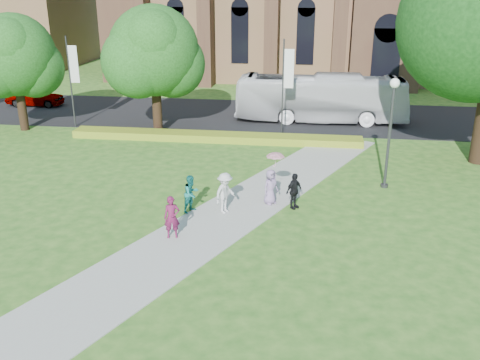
# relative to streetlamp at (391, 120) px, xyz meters

# --- Properties ---
(ground) EXTENTS (160.00, 160.00, 0.00)m
(ground) POSITION_rel_streetlamp_xyz_m (-7.50, -6.50, -3.30)
(ground) COLOR #285D1B
(ground) RESTS_ON ground
(road) EXTENTS (160.00, 10.00, 0.02)m
(road) POSITION_rel_streetlamp_xyz_m (-7.50, 13.50, -3.29)
(road) COLOR black
(road) RESTS_ON ground
(footpath) EXTENTS (15.58, 28.54, 0.04)m
(footpath) POSITION_rel_streetlamp_xyz_m (-7.50, -5.50, -3.28)
(footpath) COLOR #B2B2A8
(footpath) RESTS_ON ground
(flower_hedge) EXTENTS (18.00, 1.40, 0.45)m
(flower_hedge) POSITION_rel_streetlamp_xyz_m (-9.50, 6.70, -3.07)
(flower_hedge) COLOR #B0BC25
(flower_hedge) RESTS_ON ground
(streetlamp) EXTENTS (0.44, 0.44, 5.24)m
(streetlamp) POSITION_rel_streetlamp_xyz_m (0.00, 0.00, 0.00)
(streetlamp) COLOR #38383D
(streetlamp) RESTS_ON ground
(street_tree_0) EXTENTS (5.20, 5.20, 7.50)m
(street_tree_0) POSITION_rel_streetlamp_xyz_m (-22.50, 7.50, 1.58)
(street_tree_0) COLOR #332114
(street_tree_0) RESTS_ON ground
(street_tree_1) EXTENTS (5.60, 5.60, 8.05)m
(street_tree_1) POSITION_rel_streetlamp_xyz_m (-13.50, 8.00, 1.93)
(street_tree_1) COLOR #332114
(street_tree_1) RESTS_ON ground
(banner_pole_0) EXTENTS (0.70, 0.10, 6.00)m
(banner_pole_0) POSITION_rel_streetlamp_xyz_m (-5.39, 8.70, 0.09)
(banner_pole_0) COLOR #38383D
(banner_pole_0) RESTS_ON ground
(banner_pole_1) EXTENTS (0.70, 0.10, 6.00)m
(banner_pole_1) POSITION_rel_streetlamp_xyz_m (-19.39, 8.70, 0.09)
(banner_pole_1) COLOR #38383D
(banner_pole_1) RESTS_ON ground
(tour_coach) EXTENTS (11.82, 2.90, 3.28)m
(tour_coach) POSITION_rel_streetlamp_xyz_m (-3.05, 12.32, -1.63)
(tour_coach) COLOR silver
(tour_coach) RESTS_ON road
(car_0) EXTENTS (4.44, 1.83, 1.51)m
(car_0) POSITION_rel_streetlamp_xyz_m (-25.26, 14.33, -2.52)
(car_0) COLOR gray
(car_0) RESTS_ON road
(pedestrian_0) EXTENTS (0.70, 0.56, 1.68)m
(pedestrian_0) POSITION_rel_streetlamp_xyz_m (-8.76, -6.65, -2.42)
(pedestrian_0) COLOR #63163C
(pedestrian_0) RESTS_ON footpath
(pedestrian_1) EXTENTS (0.94, 1.00, 1.63)m
(pedestrian_1) POSITION_rel_streetlamp_xyz_m (-8.56, -4.15, -2.44)
(pedestrian_1) COLOR #156C65
(pedestrian_1) RESTS_ON footpath
(pedestrian_2) EXTENTS (1.14, 1.32, 1.77)m
(pedestrian_2) POSITION_rel_streetlamp_xyz_m (-7.12, -4.04, -2.37)
(pedestrian_2) COLOR #BDBDBD
(pedestrian_2) RESTS_ON footpath
(pedestrian_3) EXTENTS (0.88, 0.97, 1.59)m
(pedestrian_3) POSITION_rel_streetlamp_xyz_m (-4.24, -3.19, -2.46)
(pedestrian_3) COLOR black
(pedestrian_3) RESTS_ON footpath
(pedestrian_4) EXTENTS (0.88, 0.91, 1.57)m
(pedestrian_4) POSITION_rel_streetlamp_xyz_m (-5.29, -2.82, -2.47)
(pedestrian_4) COLOR gray
(pedestrian_4) RESTS_ON footpath
(parasol) EXTENTS (0.96, 0.96, 0.69)m
(parasol) POSITION_rel_streetlamp_xyz_m (-5.11, -2.72, -1.34)
(parasol) COLOR #E5A1B7
(parasol) RESTS_ON pedestrian_4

